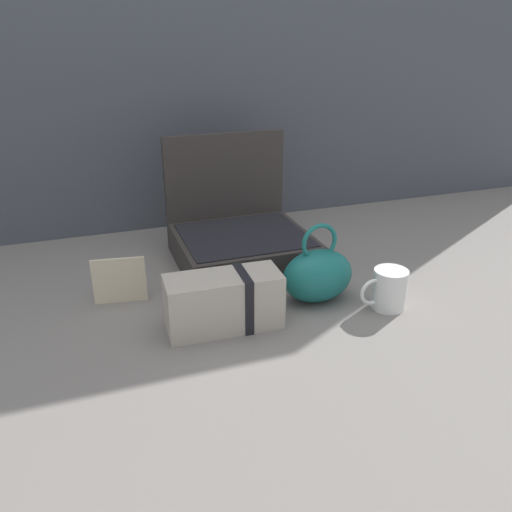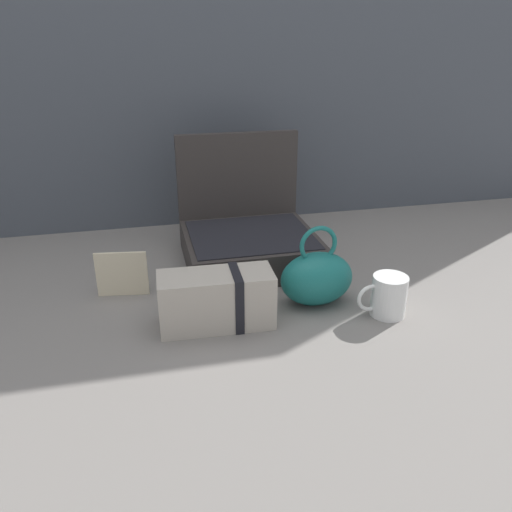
{
  "view_description": "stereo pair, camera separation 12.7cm",
  "coord_description": "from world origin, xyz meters",
  "px_view_note": "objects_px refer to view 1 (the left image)",
  "views": [
    {
      "loc": [
        -0.36,
        -1.12,
        0.62
      ],
      "look_at": [
        0.03,
        -0.02,
        0.11
      ],
      "focal_mm": 35.8,
      "sensor_mm": 36.0,
      "label": 1
    },
    {
      "loc": [
        -0.24,
        -1.16,
        0.62
      ],
      "look_at": [
        0.03,
        -0.02,
        0.11
      ],
      "focal_mm": 35.8,
      "sensor_mm": 36.0,
      "label": 2
    }
  ],
  "objects_px": {
    "open_suitcase": "(239,236)",
    "teal_pouch_handbag": "(318,275)",
    "coffee_mug": "(388,289)",
    "cream_toiletry_bag": "(225,301)",
    "info_card_left": "(119,281)"
  },
  "relations": [
    {
      "from": "teal_pouch_handbag",
      "to": "info_card_left",
      "type": "distance_m",
      "value": 0.49
    },
    {
      "from": "teal_pouch_handbag",
      "to": "cream_toiletry_bag",
      "type": "height_order",
      "value": "teal_pouch_handbag"
    },
    {
      "from": "open_suitcase",
      "to": "coffee_mug",
      "type": "xyz_separation_m",
      "value": [
        0.25,
        -0.4,
        -0.02
      ]
    },
    {
      "from": "teal_pouch_handbag",
      "to": "open_suitcase",
      "type": "bearing_deg",
      "value": 108.97
    },
    {
      "from": "cream_toiletry_bag",
      "to": "coffee_mug",
      "type": "height_order",
      "value": "cream_toiletry_bag"
    },
    {
      "from": "coffee_mug",
      "to": "info_card_left",
      "type": "relative_size",
      "value": 0.94
    },
    {
      "from": "teal_pouch_handbag",
      "to": "cream_toiletry_bag",
      "type": "distance_m",
      "value": 0.26
    },
    {
      "from": "open_suitcase",
      "to": "cream_toiletry_bag",
      "type": "height_order",
      "value": "open_suitcase"
    },
    {
      "from": "open_suitcase",
      "to": "teal_pouch_handbag",
      "type": "distance_m",
      "value": 0.32
    },
    {
      "from": "teal_pouch_handbag",
      "to": "info_card_left",
      "type": "relative_size",
      "value": 1.58
    },
    {
      "from": "open_suitcase",
      "to": "coffee_mug",
      "type": "height_order",
      "value": "open_suitcase"
    },
    {
      "from": "open_suitcase",
      "to": "coffee_mug",
      "type": "distance_m",
      "value": 0.47
    },
    {
      "from": "open_suitcase",
      "to": "coffee_mug",
      "type": "relative_size",
      "value": 3.06
    },
    {
      "from": "teal_pouch_handbag",
      "to": "coffee_mug",
      "type": "height_order",
      "value": "teal_pouch_handbag"
    },
    {
      "from": "open_suitcase",
      "to": "teal_pouch_handbag",
      "type": "xyz_separation_m",
      "value": [
        0.11,
        -0.31,
        -0.0
      ]
    }
  ]
}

